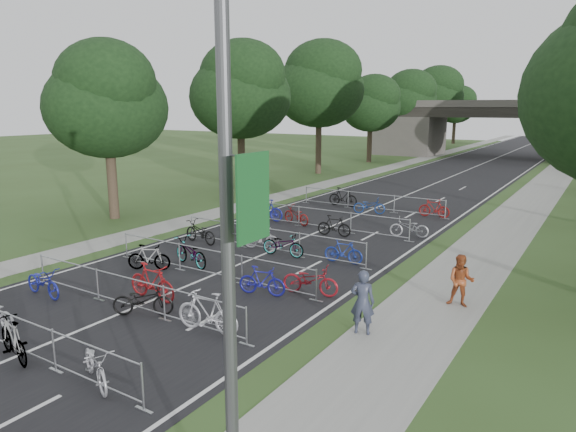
# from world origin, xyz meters

# --- Properties ---
(road) EXTENTS (11.00, 140.00, 0.01)m
(road) POSITION_xyz_m (0.00, 50.00, 0.01)
(road) COLOR black
(road) RESTS_ON ground
(sidewalk_right) EXTENTS (3.00, 140.00, 0.01)m
(sidewalk_right) POSITION_xyz_m (8.00, 50.00, 0.01)
(sidewalk_right) COLOR gray
(sidewalk_right) RESTS_ON ground
(sidewalk_left) EXTENTS (2.00, 140.00, 0.01)m
(sidewalk_left) POSITION_xyz_m (-7.50, 50.00, 0.01)
(sidewalk_left) COLOR gray
(sidewalk_left) RESTS_ON ground
(lane_markings) EXTENTS (0.12, 140.00, 0.00)m
(lane_markings) POSITION_xyz_m (0.00, 50.00, 0.00)
(lane_markings) COLOR silver
(lane_markings) RESTS_ON ground
(overpass_bridge) EXTENTS (31.00, 8.00, 7.05)m
(overpass_bridge) POSITION_xyz_m (0.00, 65.00, 3.53)
(overpass_bridge) COLOR #4B4743
(overpass_bridge) RESTS_ON ground
(lamppost) EXTENTS (0.61, 0.65, 8.21)m
(lamppost) POSITION_xyz_m (8.33, 2.00, 4.28)
(lamppost) COLOR #4C4C51
(lamppost) RESTS_ON ground
(tree_left_0) EXTENTS (6.72, 6.72, 10.25)m
(tree_left_0) POSITION_xyz_m (-11.39, 15.93, 6.49)
(tree_left_0) COLOR #33261C
(tree_left_0) RESTS_ON ground
(tree_left_1) EXTENTS (7.56, 7.56, 11.53)m
(tree_left_1) POSITION_xyz_m (-11.39, 27.93, 7.30)
(tree_left_1) COLOR #33261C
(tree_left_1) RESTS_ON ground
(tree_left_2) EXTENTS (8.40, 8.40, 12.81)m
(tree_left_2) POSITION_xyz_m (-11.39, 39.93, 8.12)
(tree_left_2) COLOR #33261C
(tree_left_2) RESTS_ON ground
(tree_left_3) EXTENTS (6.72, 6.72, 10.25)m
(tree_left_3) POSITION_xyz_m (-11.39, 51.93, 6.49)
(tree_left_3) COLOR #33261C
(tree_left_3) RESTS_ON ground
(tree_left_4) EXTENTS (7.56, 7.56, 11.53)m
(tree_left_4) POSITION_xyz_m (-11.39, 63.93, 7.30)
(tree_left_4) COLOR #33261C
(tree_left_4) RESTS_ON ground
(tree_left_5) EXTENTS (8.40, 8.40, 12.81)m
(tree_left_5) POSITION_xyz_m (-11.39, 75.93, 8.12)
(tree_left_5) COLOR #33261C
(tree_left_5) RESTS_ON ground
(tree_left_6) EXTENTS (6.72, 6.72, 10.25)m
(tree_left_6) POSITION_xyz_m (-11.39, 87.93, 6.49)
(tree_left_6) COLOR #33261C
(tree_left_6) RESTS_ON ground
(barrier_row_1) EXTENTS (9.70, 0.08, 1.10)m
(barrier_row_1) POSITION_xyz_m (0.00, 3.60, 0.55)
(barrier_row_1) COLOR #9D9FA5
(barrier_row_1) RESTS_ON ground
(barrier_row_2) EXTENTS (9.70, 0.08, 1.10)m
(barrier_row_2) POSITION_xyz_m (0.00, 7.20, 0.55)
(barrier_row_2) COLOR #9D9FA5
(barrier_row_2) RESTS_ON ground
(barrier_row_3) EXTENTS (9.70, 0.08, 1.10)m
(barrier_row_3) POSITION_xyz_m (0.00, 11.00, 0.55)
(barrier_row_3) COLOR #9D9FA5
(barrier_row_3) RESTS_ON ground
(barrier_row_4) EXTENTS (9.70, 0.08, 1.10)m
(barrier_row_4) POSITION_xyz_m (0.00, 15.00, 0.55)
(barrier_row_4) COLOR #9D9FA5
(barrier_row_4) RESTS_ON ground
(barrier_row_5) EXTENTS (9.70, 0.08, 1.10)m
(barrier_row_5) POSITION_xyz_m (0.00, 20.00, 0.55)
(barrier_row_5) COLOR #9D9FA5
(barrier_row_5) RESTS_ON ground
(barrier_row_6) EXTENTS (9.70, 0.08, 1.10)m
(barrier_row_6) POSITION_xyz_m (0.00, 26.00, 0.55)
(barrier_row_6) COLOR #9D9FA5
(barrier_row_6) RESTS_ON ground
(bike_6) EXTENTS (1.93, 0.93, 1.12)m
(bike_6) POSITION_xyz_m (0.15, 3.39, 0.56)
(bike_6) COLOR #9D9FA5
(bike_6) RESTS_ON ground
(bike_7) EXTENTS (1.94, 1.33, 0.97)m
(bike_7) POSITION_xyz_m (2.88, 3.75, 0.48)
(bike_7) COLOR #A5A5AD
(bike_7) RESTS_ON ground
(bike_8) EXTENTS (1.96, 0.79, 1.01)m
(bike_8) POSITION_xyz_m (-3.37, 6.44, 0.50)
(bike_8) COLOR navy
(bike_8) RESTS_ON ground
(bike_9) EXTENTS (2.06, 0.62, 1.23)m
(bike_9) POSITION_xyz_m (-0.03, 8.18, 0.62)
(bike_9) COLOR maroon
(bike_9) RESTS_ON ground
(bike_10) EXTENTS (1.92, 1.54, 0.98)m
(bike_10) POSITION_xyz_m (0.72, 7.11, 0.49)
(bike_10) COLOR black
(bike_10) RESTS_ON ground
(bike_11) EXTENTS (2.08, 0.79, 1.22)m
(bike_11) POSITION_xyz_m (3.19, 7.25, 0.61)
(bike_11) COLOR #B2B2BA
(bike_11) RESTS_ON ground
(bike_12) EXTENTS (1.74, 1.22, 1.03)m
(bike_12) POSITION_xyz_m (-2.53, 10.34, 0.51)
(bike_12) COLOR #9D9FA5
(bike_12) RESTS_ON ground
(bike_13) EXTENTS (2.26, 1.28, 1.13)m
(bike_13) POSITION_xyz_m (-1.53, 11.62, 0.56)
(bike_13) COLOR #9D9FA5
(bike_13) RESTS_ON ground
(bike_14) EXTENTS (1.75, 0.85, 1.01)m
(bike_14) POSITION_xyz_m (2.79, 10.47, 0.51)
(bike_14) COLOR navy
(bike_14) RESTS_ON ground
(bike_15) EXTENTS (2.07, 1.06, 1.04)m
(bike_15) POSITION_xyz_m (4.15, 11.40, 0.52)
(bike_15) COLOR maroon
(bike_15) RESTS_ON ground
(bike_16) EXTENTS (2.12, 1.00, 1.07)m
(bike_16) POSITION_xyz_m (-3.57, 14.46, 0.53)
(bike_16) COLOR black
(bike_16) RESTS_ON ground
(bike_17) EXTENTS (1.79, 0.84, 1.04)m
(bike_17) POSITION_xyz_m (-0.57, 15.16, 0.52)
(bike_17) COLOR #9E9DA4
(bike_17) RESTS_ON ground
(bike_18) EXTENTS (2.01, 0.82, 1.03)m
(bike_18) POSITION_xyz_m (0.86, 14.76, 0.52)
(bike_18) COLOR #9D9FA5
(bike_18) RESTS_ON ground
(bike_19) EXTENTS (1.69, 0.64, 0.99)m
(bike_19) POSITION_xyz_m (3.49, 15.24, 0.50)
(bike_19) COLOR navy
(bike_19) RESTS_ON ground
(bike_20) EXTENTS (2.10, 0.79, 1.23)m
(bike_20) POSITION_xyz_m (-3.72, 20.09, 0.62)
(bike_20) COLOR navy
(bike_20) RESTS_ON ground
(bike_21) EXTENTS (2.07, 1.26, 1.03)m
(bike_21) POSITION_xyz_m (-1.87, 20.26, 0.51)
(bike_21) COLOR maroon
(bike_21) RESTS_ON ground
(bike_22) EXTENTS (1.78, 0.71, 1.04)m
(bike_22) POSITION_xyz_m (1.10, 19.02, 0.52)
(bike_22) COLOR black
(bike_22) RESTS_ON ground
(bike_23) EXTENTS (1.97, 1.16, 0.98)m
(bike_23) POSITION_xyz_m (4.30, 20.81, 0.49)
(bike_23) COLOR #A4A3AB
(bike_23) RESTS_ON ground
(bike_25) EXTENTS (1.99, 0.57, 1.19)m
(bike_25) POSITION_xyz_m (-2.04, 26.31, 0.60)
(bike_25) COLOR black
(bike_25) RESTS_ON ground
(bike_26) EXTENTS (1.99, 1.16, 0.99)m
(bike_26) POSITION_xyz_m (0.36, 24.99, 0.49)
(bike_26) COLOR navy
(bike_26) RESTS_ON ground
(bike_27) EXTENTS (1.80, 0.53, 1.08)m
(bike_27) POSITION_xyz_m (3.94, 26.05, 0.54)
(bike_27) COLOR maroon
(bike_27) RESTS_ON ground
(pedestrian_a) EXTENTS (0.78, 0.63, 1.87)m
(pedestrian_a) POSITION_xyz_m (6.90, 9.54, 0.93)
(pedestrian_a) COLOR #303548
(pedestrian_a) RESTS_ON ground
(pedestrian_b) EXTENTS (0.89, 0.73, 1.70)m
(pedestrian_b) POSITION_xyz_m (8.71, 13.07, 0.85)
(pedestrian_b) COLOR #964420
(pedestrian_b) RESTS_ON ground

